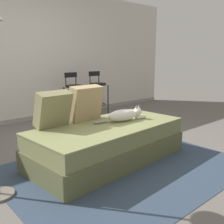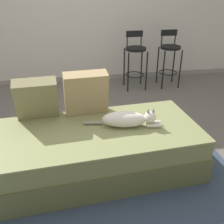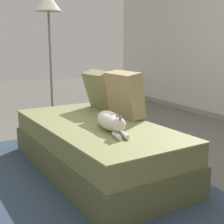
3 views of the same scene
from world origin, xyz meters
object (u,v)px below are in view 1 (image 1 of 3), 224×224
throw_pillow_corner (53,109)px  throw_pillow_middle (86,103)px  bar_stool_near_window (74,93)px  couch (108,142)px  cat (124,115)px  bar_stool_by_doorway (98,90)px

throw_pillow_corner → throw_pillow_middle: bearing=4.0°
throw_pillow_corner → throw_pillow_middle: size_ratio=0.95×
throw_pillow_middle → bar_stool_near_window: bar_stool_near_window is taller
couch → throw_pillow_middle: (-0.07, 0.36, 0.45)m
cat → bar_stool_by_doorway: size_ratio=0.77×
bar_stool_by_doorway → throw_pillow_corner: bearing=-139.1°
throw_pillow_corner → bar_stool_by_doorway: size_ratio=0.45×
throw_pillow_corner → bar_stool_by_doorway: bearing=40.9°
couch → bar_stool_near_window: size_ratio=2.10×
throw_pillow_corner → bar_stool_by_doorway: 2.72m
cat → throw_pillow_middle: bearing=136.2°
cat → bar_stool_by_doorway: bearing=59.8°
bar_stool_near_window → bar_stool_by_doorway: bearing=0.0°
cat → bar_stool_by_doorway: 2.42m
couch → throw_pillow_middle: size_ratio=4.42×
cat → bar_stool_near_window: bar_stool_near_window is taller
bar_stool_near_window → cat: bearing=-106.4°
throw_pillow_middle → cat: size_ratio=0.61×
throw_pillow_corner → bar_stool_near_window: (1.46, 1.78, -0.12)m
throw_pillow_corner → bar_stool_by_doorway: (2.06, 1.78, -0.11)m
bar_stool_near_window → throw_pillow_corner: bearing=-129.3°
couch → cat: bearing=2.8°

